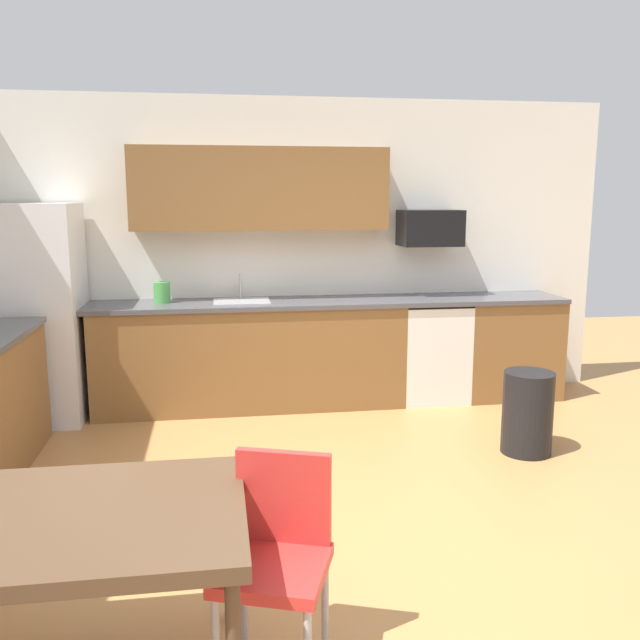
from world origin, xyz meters
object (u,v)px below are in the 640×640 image
(microwave, at_px, (430,228))
(kettle, at_px, (162,293))
(chair_near_table, at_px, (277,547))
(oven_range, at_px, (430,350))
(dining_table, at_px, (47,531))
(trash_bin, at_px, (528,413))
(refrigerator, at_px, (34,314))

(microwave, relative_size, kettle, 2.70)
(chair_near_table, bearing_deg, microwave, 64.01)
(oven_range, relative_size, dining_table, 0.65)
(microwave, xyz_separation_m, chair_near_table, (-1.71, -3.51, -1.05))
(oven_range, relative_size, trash_bin, 1.52)
(refrigerator, height_order, trash_bin, refrigerator)
(oven_range, xyz_separation_m, dining_table, (-2.53, -3.47, 0.22))
(microwave, relative_size, chair_near_table, 0.64)
(refrigerator, xyz_separation_m, kettle, (1.02, 0.13, 0.13))
(kettle, bearing_deg, oven_range, -1.21)
(chair_near_table, bearing_deg, dining_table, -175.71)
(dining_table, distance_m, kettle, 3.54)
(dining_table, xyz_separation_m, kettle, (0.15, 3.52, 0.35))
(trash_bin, distance_m, kettle, 3.12)
(chair_near_table, height_order, trash_bin, chair_near_table)
(oven_range, height_order, dining_table, oven_range)
(dining_table, bearing_deg, chair_near_table, 4.29)
(refrigerator, distance_m, trash_bin, 3.96)
(chair_near_table, xyz_separation_m, kettle, (-0.67, 3.46, 0.52))
(dining_table, xyz_separation_m, chair_near_table, (0.82, 0.06, -0.17))
(dining_table, distance_m, chair_near_table, 0.84)
(microwave, distance_m, trash_bin, 1.99)
(dining_table, distance_m, trash_bin, 3.50)
(chair_near_table, bearing_deg, trash_bin, 45.02)
(dining_table, height_order, chair_near_table, chair_near_table)
(oven_range, xyz_separation_m, chair_near_table, (-1.71, -3.41, 0.05))
(oven_range, distance_m, microwave, 1.11)
(refrigerator, bearing_deg, microwave, 3.03)
(refrigerator, distance_m, kettle, 1.04)
(oven_range, distance_m, dining_table, 4.30)
(dining_table, bearing_deg, microwave, 54.67)
(kettle, bearing_deg, chair_near_table, -79.11)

